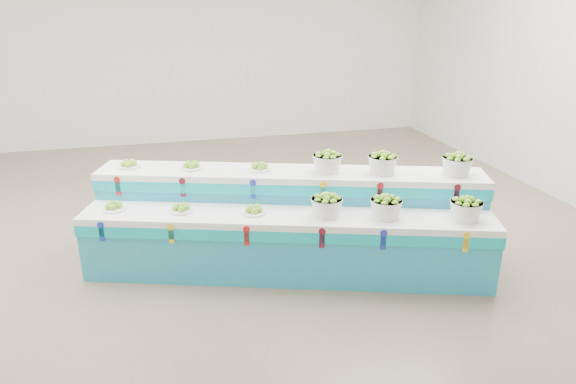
% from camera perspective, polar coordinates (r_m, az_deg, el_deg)
% --- Properties ---
extents(ground, '(10.00, 10.00, 0.00)m').
position_cam_1_polar(ground, '(6.55, -6.64, -5.31)').
color(ground, '#6B5E49').
rests_on(ground, ground).
extents(back_wall, '(10.00, 0.00, 10.00)m').
position_cam_1_polar(back_wall, '(10.92, -11.01, 15.71)').
color(back_wall, silver).
rests_on(back_wall, ground).
extents(display_stand, '(4.44, 2.42, 1.02)m').
position_cam_1_polar(display_stand, '(5.74, 0.00, -3.37)').
color(display_stand, '#2597BA').
rests_on(display_stand, ground).
extents(plate_lower_left, '(0.31, 0.31, 0.10)m').
position_cam_1_polar(plate_lower_left, '(5.81, -18.42, -1.42)').
color(plate_lower_left, white).
rests_on(plate_lower_left, display_stand).
extents(plate_lower_mid, '(0.31, 0.31, 0.10)m').
position_cam_1_polar(plate_lower_mid, '(5.58, -11.56, -1.66)').
color(plate_lower_mid, white).
rests_on(plate_lower_mid, display_stand).
extents(plate_lower_right, '(0.31, 0.31, 0.10)m').
position_cam_1_polar(plate_lower_right, '(5.43, -3.73, -1.90)').
color(plate_lower_right, white).
rests_on(plate_lower_right, display_stand).
extents(basket_lower_left, '(0.41, 0.41, 0.24)m').
position_cam_1_polar(basket_lower_left, '(5.36, 4.22, -1.42)').
color(basket_lower_left, silver).
rests_on(basket_lower_left, display_stand).
extents(basket_lower_mid, '(0.41, 0.41, 0.24)m').
position_cam_1_polar(basket_lower_mid, '(5.40, 10.61, -1.56)').
color(basket_lower_mid, silver).
rests_on(basket_lower_mid, display_stand).
extents(basket_lower_right, '(0.41, 0.41, 0.24)m').
position_cam_1_polar(basket_lower_right, '(5.55, 18.78, -1.72)').
color(basket_lower_right, silver).
rests_on(basket_lower_right, display_stand).
extents(plate_upper_left, '(0.31, 0.31, 0.10)m').
position_cam_1_polar(plate_upper_left, '(6.18, -16.93, 2.99)').
color(plate_upper_left, white).
rests_on(plate_upper_left, display_stand).
extents(plate_upper_mid, '(0.31, 0.31, 0.10)m').
position_cam_1_polar(plate_upper_mid, '(5.97, -10.45, 2.93)').
color(plate_upper_mid, white).
rests_on(plate_upper_mid, display_stand).
extents(plate_upper_right, '(0.31, 0.31, 0.10)m').
position_cam_1_polar(plate_upper_right, '(5.83, -3.12, 2.82)').
color(plate_upper_right, white).
rests_on(plate_upper_right, display_stand).
extents(basket_upper_left, '(0.41, 0.41, 0.24)m').
position_cam_1_polar(basket_upper_left, '(5.76, 4.30, 3.32)').
color(basket_upper_left, silver).
rests_on(basket_upper_left, display_stand).
extents(basket_upper_mid, '(0.41, 0.41, 0.24)m').
position_cam_1_polar(basket_upper_mid, '(5.80, 10.25, 3.16)').
color(basket_upper_mid, silver).
rests_on(basket_upper_mid, display_stand).
extents(basket_upper_right, '(0.41, 0.41, 0.24)m').
position_cam_1_polar(basket_upper_right, '(5.94, 17.89, 2.90)').
color(basket_upper_right, silver).
rests_on(basket_upper_right, display_stand).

